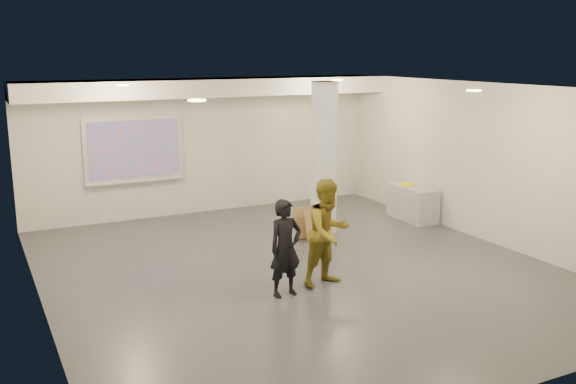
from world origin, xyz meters
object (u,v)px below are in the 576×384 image
projection_screen (134,150)px  woman (285,248)px  credenza (412,203)px  man (328,232)px  column (324,159)px

projection_screen → woman: (0.89, -5.36, -0.80)m
projection_screen → credenza: projection_screen is taller
projection_screen → credenza: 6.06m
woman → man: size_ratio=0.87×
projection_screen → woman: bearing=-80.5°
projection_screen → man: size_ratio=1.26×
column → projection_screen: (-3.10, 2.65, 0.03)m
credenza → woman: 5.20m
credenza → man: 4.48m
man → credenza: bearing=23.8°
column → woman: size_ratio=2.05×
credenza → man: man is taller
projection_screen → man: bearing=-72.1°
credenza → woman: (-4.43, -2.71, 0.37)m
column → woman: bearing=-129.1°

